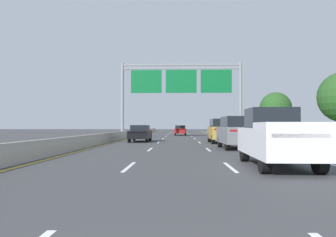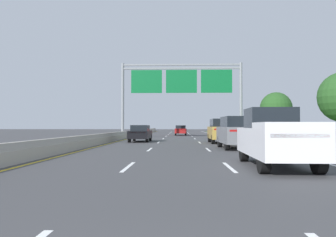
% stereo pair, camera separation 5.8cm
% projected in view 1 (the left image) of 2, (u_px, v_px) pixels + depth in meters
% --- Properties ---
extents(ground_plane, '(220.00, 220.00, 0.00)m').
position_uv_depth(ground_plane, '(179.00, 140.00, 36.74)').
color(ground_plane, '#3D3D3F').
extents(lane_striping, '(11.96, 106.00, 0.01)m').
position_uv_depth(lane_striping, '(179.00, 140.00, 36.28)').
color(lane_striping, white).
rests_on(lane_striping, ground).
extents(grass_verge_right, '(14.00, 110.00, 0.02)m').
position_uv_depth(grass_verge_right, '(308.00, 140.00, 36.30)').
color(grass_verge_right, '#3D602D').
rests_on(grass_verge_right, ground).
extents(median_barrier_concrete, '(0.60, 110.00, 0.85)m').
position_uv_depth(median_barrier_concrete, '(119.00, 136.00, 36.95)').
color(median_barrier_concrete, '#A8A399').
rests_on(median_barrier_concrete, ground).
extents(overhead_sign_gantry, '(15.06, 0.42, 9.34)m').
position_uv_depth(overhead_sign_gantry, '(181.00, 85.00, 41.61)').
color(overhead_sign_gantry, gray).
rests_on(overhead_sign_gantry, ground).
extents(pickup_truck_white, '(2.13, 5.45, 2.20)m').
position_uv_depth(pickup_truck_white, '(276.00, 137.00, 12.39)').
color(pickup_truck_white, silver).
rests_on(pickup_truck_white, ground).
extents(car_gold_right_lane_suv, '(1.91, 4.70, 2.11)m').
position_uv_depth(car_gold_right_lane_suv, '(220.00, 130.00, 29.37)').
color(car_gold_right_lane_suv, '#A38438').
rests_on(car_gold_right_lane_suv, ground).
extents(car_red_centre_lane_sedan, '(1.83, 4.40, 1.57)m').
position_uv_depth(car_red_centre_lane_sedan, '(180.00, 130.00, 53.48)').
color(car_red_centre_lane_sedan, maroon).
rests_on(car_red_centre_lane_sedan, ground).
extents(car_black_left_lane_sedan, '(1.88, 4.43, 1.57)m').
position_uv_depth(car_black_left_lane_sedan, '(140.00, 133.00, 31.69)').
color(car_black_left_lane_sedan, black).
rests_on(car_black_left_lane_sedan, ground).
extents(car_grey_right_lane_suv, '(2.00, 4.74, 2.11)m').
position_uv_depth(car_grey_right_lane_suv, '(236.00, 132.00, 22.00)').
color(car_grey_right_lane_suv, slate).
rests_on(car_grey_right_lane_suv, ground).
extents(roadside_tree_far, '(4.05, 4.05, 5.81)m').
position_uv_depth(roadside_tree_far, '(276.00, 108.00, 42.91)').
color(roadside_tree_far, '#4C3823').
rests_on(roadside_tree_far, ground).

